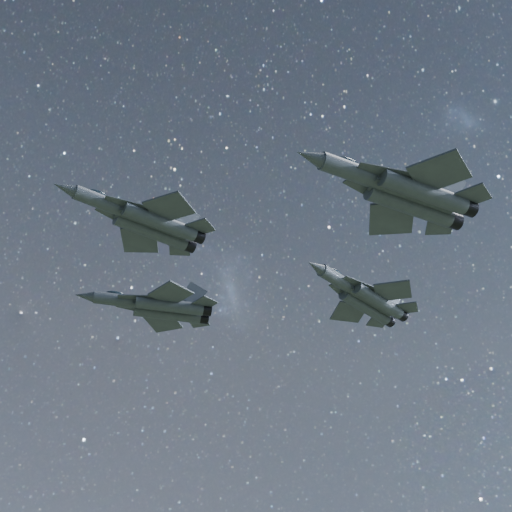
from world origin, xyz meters
TOP-DOWN VIEW (x-y plane):
  - jet_lead at (-12.61, 3.34)m, footprint 16.04×11.43m
  - jet_left at (-4.66, 16.30)m, footprint 15.92×10.65m
  - jet_right at (3.04, -16.12)m, footprint 18.23×12.78m
  - jet_slot at (16.22, 4.91)m, footprint 16.87×11.55m

SIDE VIEW (x-z plane):
  - jet_right at x=3.04m, z-range 149.96..154.56m
  - jet_left at x=-4.66m, z-range 153.06..157.09m
  - jet_lead at x=-12.61m, z-range 153.44..157.53m
  - jet_slot at x=16.22m, z-range 155.16..159.39m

